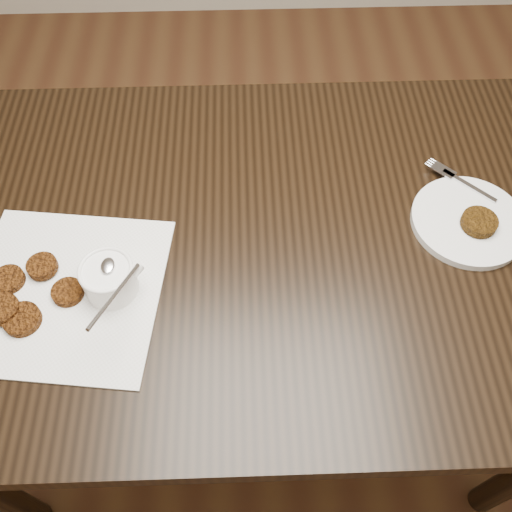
{
  "coord_description": "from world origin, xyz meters",
  "views": [
    {
      "loc": [
        -0.05,
        -0.51,
        1.58
      ],
      "look_at": [
        -0.04,
        0.01,
        0.8
      ],
      "focal_mm": 38.8,
      "sensor_mm": 36.0,
      "label": 1
    }
  ],
  "objects_px": {
    "napkin": "(65,292)",
    "plate_with_patty": "(470,219)",
    "table": "(257,326)",
    "sauce_ramekin": "(105,269)"
  },
  "relations": [
    {
      "from": "napkin",
      "to": "plate_with_patty",
      "type": "height_order",
      "value": "plate_with_patty"
    },
    {
      "from": "table",
      "to": "plate_with_patty",
      "type": "distance_m",
      "value": 0.55
    },
    {
      "from": "napkin",
      "to": "plate_with_patty",
      "type": "distance_m",
      "value": 0.74
    },
    {
      "from": "sauce_ramekin",
      "to": "plate_with_patty",
      "type": "distance_m",
      "value": 0.66
    },
    {
      "from": "table",
      "to": "napkin",
      "type": "xyz_separation_m",
      "value": [
        -0.34,
        -0.11,
        0.38
      ]
    },
    {
      "from": "napkin",
      "to": "sauce_ramekin",
      "type": "distance_m",
      "value": 0.11
    },
    {
      "from": "table",
      "to": "sauce_ramekin",
      "type": "distance_m",
      "value": 0.52
    },
    {
      "from": "table",
      "to": "sauce_ramekin",
      "type": "bearing_deg",
      "value": -156.82
    },
    {
      "from": "napkin",
      "to": "sauce_ramekin",
      "type": "xyz_separation_m",
      "value": [
        0.08,
        0.0,
        0.07
      ]
    },
    {
      "from": "table",
      "to": "plate_with_patty",
      "type": "bearing_deg",
      "value": 1.92
    }
  ]
}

